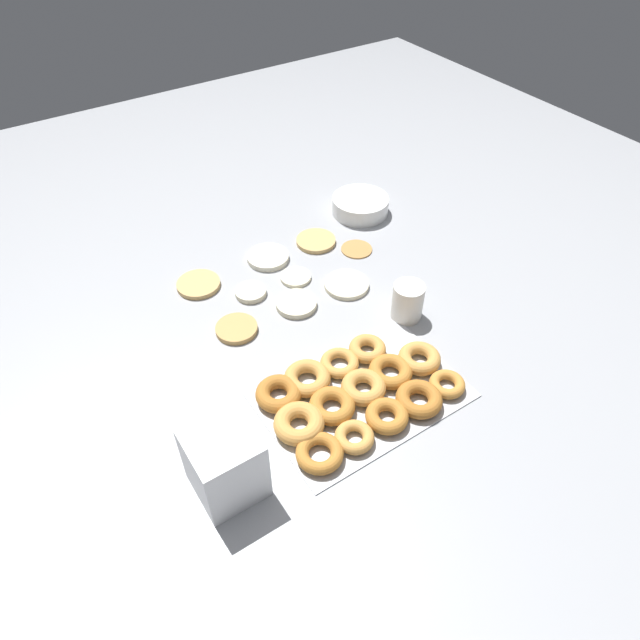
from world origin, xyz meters
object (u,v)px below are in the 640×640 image
pancake_5 (357,249)px  batter_bowl (360,205)px  pancake_1 (296,304)px  pancake_6 (199,284)px  donut_tray (356,393)px  pancake_4 (237,329)px  pancake_7 (316,241)px  pancake_8 (296,277)px  pancake_0 (347,285)px  pancake_3 (251,292)px  pancake_2 (268,257)px  container_stack (225,463)px  paper_cup (408,301)px

pancake_5 → batter_bowl: bearing=50.9°
pancake_1 → pancake_5: 0.29m
pancake_6 → donut_tray: bearing=-76.9°
donut_tray → pancake_4: bearing=109.7°
pancake_7 → pancake_8: size_ratio=1.38×
pancake_7 → pancake_1: bearing=-133.6°
pancake_0 → pancake_3: pancake_3 is taller
pancake_0 → donut_tray: bearing=-122.5°
pancake_4 → batter_bowl: bearing=24.5°
pancake_4 → pancake_2: bearing=45.0°
pancake_1 → pancake_4: (-0.17, 0.00, -0.00)m
pancake_1 → pancake_7: pancake_1 is taller
pancake_4 → container_stack: size_ratio=0.68×
pancake_0 → batter_bowl: size_ratio=0.68×
paper_cup → pancake_0: bearing=108.4°
pancake_2 → pancake_7: bearing=-2.8°
pancake_2 → pancake_6: size_ratio=1.02×
pancake_0 → pancake_8: size_ratio=1.43×
pancake_7 → donut_tray: (-0.24, -0.53, 0.01)m
pancake_6 → donut_tray: (0.12, -0.54, 0.01)m
pancake_8 → paper_cup: paper_cup is taller
pancake_2 → batter_bowl: bearing=8.1°
pancake_5 → pancake_6: bearing=167.2°
pancake_2 → pancake_7: 0.16m
pancake_4 → pancake_1: bearing=-1.3°
batter_bowl → pancake_4: bearing=-155.5°
pancake_1 → pancake_2: bearing=80.2°
pancake_0 → pancake_6: size_ratio=1.03×
pancake_2 → pancake_3: (-0.11, -0.10, -0.00)m
pancake_8 → container_stack: bearing=-133.4°
pancake_0 → pancake_3: 0.25m
pancake_3 → container_stack: size_ratio=0.54×
pancake_8 → pancake_6: bearing=153.6°
pancake_1 → pancake_6: 0.27m
pancake_5 → pancake_7: 0.12m
batter_bowl → paper_cup: (-0.18, -0.44, 0.02)m
pancake_3 → pancake_8: (0.13, -0.01, -0.00)m
paper_cup → donut_tray: bearing=-151.1°
pancake_8 → pancake_4: bearing=-158.0°
pancake_1 → pancake_7: 0.28m
pancake_8 → batter_bowl: bearing=26.2°
pancake_4 → pancake_6: 0.21m
pancake_3 → donut_tray: bearing=-86.8°
pancake_0 → pancake_8: (-0.10, 0.10, -0.00)m
pancake_6 → pancake_5: bearing=-12.8°
pancake_4 → pancake_5: bearing=13.4°
paper_cup → pancake_7: bearing=92.8°
pancake_6 → donut_tray: 0.55m
pancake_3 → pancake_8: size_ratio=0.98×
pancake_0 → paper_cup: bearing=-71.6°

